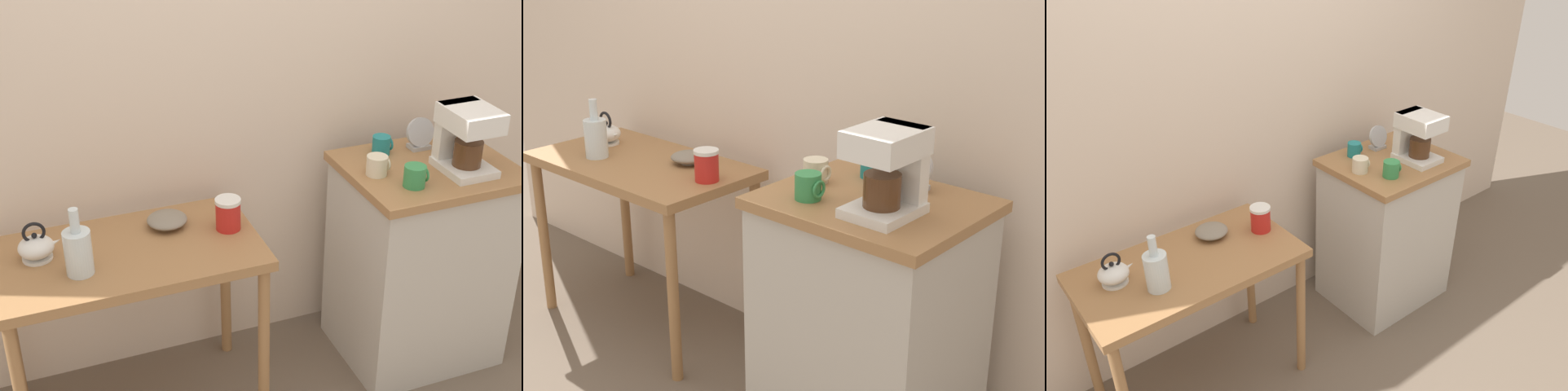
# 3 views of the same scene
# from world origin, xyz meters

# --- Properties ---
(ground_plane) EXTENTS (8.00, 8.00, 0.00)m
(ground_plane) POSITION_xyz_m (0.00, 0.00, 0.00)
(ground_plane) COLOR #6B5B4C
(back_wall) EXTENTS (4.40, 0.10, 2.80)m
(back_wall) POSITION_xyz_m (0.10, 0.40, 1.40)
(back_wall) COLOR beige
(back_wall) RESTS_ON ground_plane
(wooden_table) EXTENTS (0.96, 0.53, 0.75)m
(wooden_table) POSITION_xyz_m (-0.60, 0.02, 0.65)
(wooden_table) COLOR #9E7044
(wooden_table) RESTS_ON ground_plane
(kitchen_counter) EXTENTS (0.66, 0.54, 0.90)m
(kitchen_counter) POSITION_xyz_m (0.61, -0.02, 0.45)
(kitchen_counter) COLOR #BCB7AD
(kitchen_counter) RESTS_ON ground_plane
(bowl_stoneware) EXTENTS (0.15, 0.15, 0.05)m
(bowl_stoneware) POSITION_xyz_m (-0.42, 0.14, 0.78)
(bowl_stoneware) COLOR gray
(bowl_stoneware) RESTS_ON wooden_table
(teakettle) EXTENTS (0.15, 0.12, 0.15)m
(teakettle) POSITION_xyz_m (-0.90, 0.08, 0.80)
(teakettle) COLOR white
(teakettle) RESTS_ON wooden_table
(glass_carafe_vase) EXTENTS (0.09, 0.09, 0.25)m
(glass_carafe_vase) POSITION_xyz_m (-0.78, -0.06, 0.84)
(glass_carafe_vase) COLOR silver
(glass_carafe_vase) RESTS_ON wooden_table
(canister_enamel) EXTENTS (0.10, 0.10, 0.12)m
(canister_enamel) POSITION_xyz_m (-0.21, 0.04, 0.81)
(canister_enamel) COLOR red
(canister_enamel) RESTS_ON wooden_table
(coffee_maker) EXTENTS (0.18, 0.22, 0.26)m
(coffee_maker) POSITION_xyz_m (0.71, -0.09, 1.04)
(coffee_maker) COLOR white
(coffee_maker) RESTS_ON kitchen_counter
(mug_dark_teal) EXTENTS (0.08, 0.07, 0.08)m
(mug_dark_teal) POSITION_xyz_m (0.49, 0.14, 0.94)
(mug_dark_teal) COLOR teal
(mug_dark_teal) RESTS_ON kitchen_counter
(mug_tall_green) EXTENTS (0.09, 0.08, 0.08)m
(mug_tall_green) POSITION_xyz_m (0.46, -0.16, 0.94)
(mug_tall_green) COLOR #338C4C
(mug_tall_green) RESTS_ON kitchen_counter
(mug_small_cream) EXTENTS (0.09, 0.08, 0.08)m
(mug_small_cream) POSITION_xyz_m (0.38, -0.02, 0.94)
(mug_small_cream) COLOR beige
(mug_small_cream) RESTS_ON kitchen_counter
(table_clock) EXTENTS (0.12, 0.06, 0.13)m
(table_clock) POSITION_xyz_m (0.66, 0.13, 0.96)
(table_clock) COLOR #B2B5BA
(table_clock) RESTS_ON kitchen_counter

